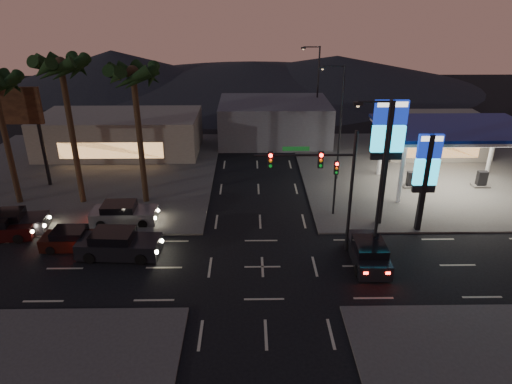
{
  "coord_description": "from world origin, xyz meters",
  "views": [
    {
      "loc": [
        -0.75,
        -23.61,
        15.38
      ],
      "look_at": [
        -0.32,
        4.55,
        3.0
      ],
      "focal_mm": 32.0,
      "sensor_mm": 36.0,
      "label": 1
    }
  ],
  "objects_px": {
    "traffic_signal_mast": "(324,175)",
    "car_lane_b_front": "(123,214)",
    "pylon_sign_short": "(427,168)",
    "suv_station": "(368,253)",
    "car_lane_b_mid": "(10,223)",
    "car_lane_a_mid": "(74,239)",
    "pylon_sign_tall": "(388,139)",
    "car_lane_a_front": "(118,244)",
    "gas_station": "(456,130)"
  },
  "relations": [
    {
      "from": "car_lane_a_front",
      "to": "pylon_sign_tall",
      "type": "bearing_deg",
      "value": 12.79
    },
    {
      "from": "traffic_signal_mast",
      "to": "car_lane_a_mid",
      "type": "relative_size",
      "value": 1.88
    },
    {
      "from": "traffic_signal_mast",
      "to": "car_lane_a_front",
      "type": "bearing_deg",
      "value": -177.87
    },
    {
      "from": "car_lane_a_mid",
      "to": "car_lane_b_front",
      "type": "bearing_deg",
      "value": 56.46
    },
    {
      "from": "pylon_sign_short",
      "to": "gas_station",
      "type": "bearing_deg",
      "value": 56.31
    },
    {
      "from": "gas_station",
      "to": "suv_station",
      "type": "xyz_separation_m",
      "value": [
        -9.5,
        -11.62,
        -4.36
      ]
    },
    {
      "from": "pylon_sign_tall",
      "to": "pylon_sign_short",
      "type": "relative_size",
      "value": 1.29
    },
    {
      "from": "car_lane_a_front",
      "to": "car_lane_a_mid",
      "type": "xyz_separation_m",
      "value": [
        -3.14,
        0.94,
        -0.15
      ]
    },
    {
      "from": "car_lane_b_front",
      "to": "suv_station",
      "type": "height_order",
      "value": "suv_station"
    },
    {
      "from": "traffic_signal_mast",
      "to": "car_lane_a_front",
      "type": "distance_m",
      "value": 13.59
    },
    {
      "from": "pylon_sign_tall",
      "to": "car_lane_a_front",
      "type": "bearing_deg",
      "value": -167.21
    },
    {
      "from": "car_lane_a_front",
      "to": "car_lane_a_mid",
      "type": "distance_m",
      "value": 3.28
    },
    {
      "from": "pylon_sign_tall",
      "to": "car_lane_b_front",
      "type": "relative_size",
      "value": 1.88
    },
    {
      "from": "car_lane_a_front",
      "to": "suv_station",
      "type": "height_order",
      "value": "car_lane_a_front"
    },
    {
      "from": "pylon_sign_short",
      "to": "suv_station",
      "type": "bearing_deg",
      "value": -137.51
    },
    {
      "from": "car_lane_b_mid",
      "to": "pylon_sign_short",
      "type": "bearing_deg",
      "value": -0.38
    },
    {
      "from": "car_lane_b_mid",
      "to": "pylon_sign_tall",
      "type": "bearing_deg",
      "value": 1.8
    },
    {
      "from": "gas_station",
      "to": "car_lane_b_front",
      "type": "distance_m",
      "value": 26.93
    },
    {
      "from": "car_lane_b_front",
      "to": "pylon_sign_tall",
      "type": "bearing_deg",
      "value": -1.48
    },
    {
      "from": "pylon_sign_tall",
      "to": "car_lane_a_mid",
      "type": "relative_size",
      "value": 2.12
    },
    {
      "from": "gas_station",
      "to": "pylon_sign_tall",
      "type": "bearing_deg",
      "value": -139.09
    },
    {
      "from": "pylon_sign_short",
      "to": "suv_station",
      "type": "xyz_separation_m",
      "value": [
        -4.5,
        -4.12,
        -3.94
      ]
    },
    {
      "from": "gas_station",
      "to": "car_lane_b_front",
      "type": "bearing_deg",
      "value": -166.9
    },
    {
      "from": "traffic_signal_mast",
      "to": "car_lane_b_mid",
      "type": "height_order",
      "value": "traffic_signal_mast"
    },
    {
      "from": "pylon_sign_short",
      "to": "car_lane_a_mid",
      "type": "height_order",
      "value": "pylon_sign_short"
    },
    {
      "from": "traffic_signal_mast",
      "to": "car_lane_b_mid",
      "type": "distance_m",
      "value": 21.79
    },
    {
      "from": "gas_station",
      "to": "car_lane_a_front",
      "type": "height_order",
      "value": "gas_station"
    },
    {
      "from": "pylon_sign_short",
      "to": "car_lane_b_front",
      "type": "height_order",
      "value": "pylon_sign_short"
    },
    {
      "from": "traffic_signal_mast",
      "to": "car_lane_a_mid",
      "type": "xyz_separation_m",
      "value": [
        -15.98,
        0.46,
        -4.59
      ]
    },
    {
      "from": "car_lane_a_mid",
      "to": "pylon_sign_short",
      "type": "bearing_deg",
      "value": 5.04
    },
    {
      "from": "car_lane_a_front",
      "to": "suv_station",
      "type": "distance_m",
      "value": 15.62
    },
    {
      "from": "car_lane_b_mid",
      "to": "suv_station",
      "type": "xyz_separation_m",
      "value": [
        23.89,
        -4.31,
        -0.01
      ]
    },
    {
      "from": "car_lane_a_mid",
      "to": "car_lane_b_front",
      "type": "relative_size",
      "value": 0.89
    },
    {
      "from": "car_lane_a_mid",
      "to": "traffic_signal_mast",
      "type": "bearing_deg",
      "value": -1.67
    },
    {
      "from": "pylon_sign_short",
      "to": "car_lane_b_mid",
      "type": "relative_size",
      "value": 1.4
    },
    {
      "from": "pylon_sign_tall",
      "to": "car_lane_b_front",
      "type": "distance_m",
      "value": 19.25
    },
    {
      "from": "gas_station",
      "to": "pylon_sign_short",
      "type": "xyz_separation_m",
      "value": [
        -5.0,
        -7.5,
        -0.42
      ]
    },
    {
      "from": "pylon_sign_tall",
      "to": "car_lane_a_mid",
      "type": "xyz_separation_m",
      "value": [
        -20.72,
        -3.05,
        -5.76
      ]
    },
    {
      "from": "suv_station",
      "to": "car_lane_a_mid",
      "type": "bearing_deg",
      "value": 173.67
    },
    {
      "from": "car_lane_a_mid",
      "to": "car_lane_a_front",
      "type": "bearing_deg",
      "value": -16.68
    },
    {
      "from": "car_lane_a_mid",
      "to": "suv_station",
      "type": "xyz_separation_m",
      "value": [
        18.72,
        -2.08,
        0.08
      ]
    },
    {
      "from": "pylon_sign_short",
      "to": "car_lane_b_mid",
      "type": "xyz_separation_m",
      "value": [
        -28.39,
        0.19,
        -3.92
      ]
    },
    {
      "from": "suv_station",
      "to": "car_lane_b_front",
      "type": "bearing_deg",
      "value": 161.13
    },
    {
      "from": "car_lane_a_mid",
      "to": "suv_station",
      "type": "distance_m",
      "value": 18.83
    },
    {
      "from": "traffic_signal_mast",
      "to": "car_lane_b_front",
      "type": "height_order",
      "value": "traffic_signal_mast"
    },
    {
      "from": "pylon_sign_short",
      "to": "car_lane_b_mid",
      "type": "height_order",
      "value": "pylon_sign_short"
    },
    {
      "from": "suv_station",
      "to": "car_lane_b_mid",
      "type": "bearing_deg",
      "value": 169.77
    },
    {
      "from": "pylon_sign_tall",
      "to": "traffic_signal_mast",
      "type": "distance_m",
      "value": 6.02
    },
    {
      "from": "car_lane_b_front",
      "to": "traffic_signal_mast",
      "type": "bearing_deg",
      "value": -16.29
    },
    {
      "from": "suv_station",
      "to": "pylon_sign_tall",
      "type": "bearing_deg",
      "value": 68.66
    }
  ]
}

